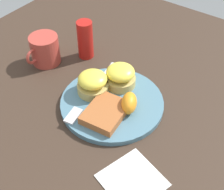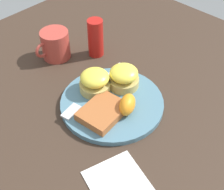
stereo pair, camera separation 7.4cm
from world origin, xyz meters
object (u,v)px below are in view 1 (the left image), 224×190
Objects in this scene: orange_wedge at (129,103)px; fork at (90,94)px; sandwich_benedict_left at (120,76)px; condiment_bottle at (85,40)px; cup at (45,50)px; hashbrown_patty at (106,112)px; sandwich_benedict_right at (94,82)px.

fork is (0.01, -0.11, -0.02)m from orange_wedge.
sandwich_benedict_left is 0.70× the size of condiment_bottle.
orange_wedge is 0.56× the size of cup.
cup reaches higher than sandwich_benedict_left.
cup is (-0.05, -0.20, 0.02)m from fork.
sandwich_benedict_left is at bearing -162.60° from hashbrown_patty.
sandwich_benedict_right is at bearing 82.11° from cup.
hashbrown_patty is (0.05, 0.07, -0.02)m from sandwich_benedict_right.
hashbrown_patty is 0.08m from fork.
cup reaches higher than orange_wedge.
sandwich_benedict_left is at bearing 145.09° from sandwich_benedict_right.
hashbrown_patty is at bearing 73.68° from cup.
fork is 0.19m from condiment_bottle.
fork is at bearing -26.45° from sandwich_benedict_left.
sandwich_benedict_left is 0.74× the size of hashbrown_patty.
orange_wedge is 0.54× the size of condiment_bottle.
orange_wedge is at bearing 86.81° from sandwich_benedict_right.
sandwich_benedict_left is 0.09m from fork.
hashbrown_patty is at bearing 55.16° from sandwich_benedict_right.
condiment_bottle is at bearing -133.81° from sandwich_benedict_right.
cup reaches higher than fork.
cup is at bearing -40.12° from condiment_bottle.
condiment_bottle is at bearing -130.65° from hashbrown_patty.
orange_wedge is at bearing 143.92° from hashbrown_patty.
sandwich_benedict_left is 1.00× the size of sandwich_benedict_right.
fork is (0.02, 0.00, -0.02)m from sandwich_benedict_right.
sandwich_benedict_right is 0.74× the size of hashbrown_patty.
sandwich_benedict_right is at bearing -124.84° from hashbrown_patty.
cup reaches higher than hashbrown_patty.
hashbrown_patty reaches higher than fork.
condiment_bottle is at bearing 139.88° from cup.
condiment_bottle is (-0.09, 0.07, 0.01)m from cup.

